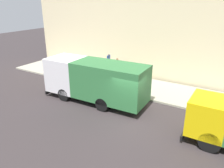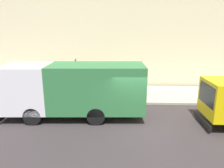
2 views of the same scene
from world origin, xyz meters
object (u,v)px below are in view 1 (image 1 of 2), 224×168
at_px(large_utility_truck, 95,79).
at_px(pedestrian_walking, 117,67).
at_px(pedestrian_standing, 82,70).
at_px(street_sign_post, 109,68).
at_px(pedestrian_third, 116,72).

height_order(large_utility_truck, pedestrian_walking, large_utility_truck).
distance_m(pedestrian_standing, street_sign_post, 3.09).
distance_m(large_utility_truck, pedestrian_walking, 5.25).
bearing_deg(pedestrian_third, large_utility_truck, -48.59).
xyz_separation_m(pedestrian_standing, street_sign_post, (-0.33, -2.99, 0.71)).
bearing_deg(street_sign_post, large_utility_truck, -170.50).
bearing_deg(pedestrian_third, pedestrian_standing, -128.94).
relative_size(large_utility_truck, street_sign_post, 2.77).
bearing_deg(pedestrian_third, pedestrian_walking, 150.62).
distance_m(pedestrian_walking, street_sign_post, 2.80).
bearing_deg(street_sign_post, pedestrian_third, 2.73).
height_order(pedestrian_standing, street_sign_post, street_sign_post).
bearing_deg(pedestrian_standing, pedestrian_walking, -134.84).
bearing_deg(street_sign_post, pedestrian_standing, 83.67).
distance_m(large_utility_truck, pedestrian_standing, 4.45).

